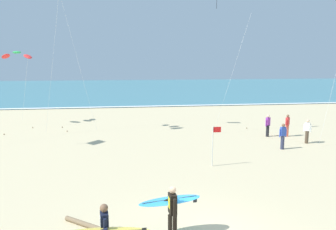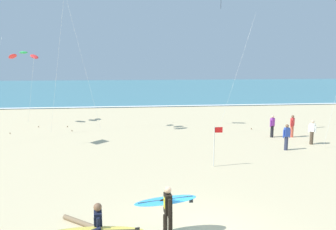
{
  "view_description": "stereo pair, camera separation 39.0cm",
  "coord_description": "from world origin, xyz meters",
  "px_view_note": "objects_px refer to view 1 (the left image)",
  "views": [
    {
      "loc": [
        -2.19,
        -8.55,
        5.23
      ],
      "look_at": [
        -0.26,
        4.94,
        3.01
      ],
      "focal_mm": 34.47,
      "sensor_mm": 36.0,
      "label": 1
    },
    {
      "loc": [
        -1.8,
        -8.6,
        5.23
      ],
      "look_at": [
        -0.26,
        4.94,
        3.01
      ],
      "focal_mm": 34.47,
      "sensor_mm": 36.0,
      "label": 2
    }
  ],
  "objects_px": {
    "bystander_purple_top": "(268,125)",
    "lifeguard_flag": "(214,142)",
    "bystander_blue_top": "(283,136)",
    "bystander_white_top": "(307,131)",
    "kite_arc_emerald_distant": "(17,55)",
    "bystander_red_top": "(287,125)",
    "driftwood_log": "(84,224)",
    "surfer_lead": "(171,206)"
  },
  "relations": [
    {
      "from": "bystander_purple_top",
      "to": "lifeguard_flag",
      "type": "xyz_separation_m",
      "value": [
        -5.7,
        -5.92,
        0.45
      ]
    },
    {
      "from": "surfer_lead",
      "to": "bystander_red_top",
      "type": "relative_size",
      "value": 1.23
    },
    {
      "from": "kite_arc_emerald_distant",
      "to": "driftwood_log",
      "type": "distance_m",
      "value": 21.0
    },
    {
      "from": "kite_arc_emerald_distant",
      "to": "bystander_purple_top",
      "type": "distance_m",
      "value": 20.92
    },
    {
      "from": "kite_arc_emerald_distant",
      "to": "bystander_red_top",
      "type": "distance_m",
      "value": 22.25
    },
    {
      "from": "kite_arc_emerald_distant",
      "to": "bystander_blue_top",
      "type": "relative_size",
      "value": 3.89
    },
    {
      "from": "bystander_blue_top",
      "to": "driftwood_log",
      "type": "bearing_deg",
      "value": -144.05
    },
    {
      "from": "bystander_red_top",
      "to": "bystander_white_top",
      "type": "xyz_separation_m",
      "value": [
        0.28,
        -2.06,
        0.0
      ]
    },
    {
      "from": "bystander_blue_top",
      "to": "driftwood_log",
      "type": "xyz_separation_m",
      "value": [
        -10.95,
        -7.94,
        -0.73
      ]
    },
    {
      "from": "kite_arc_emerald_distant",
      "to": "driftwood_log",
      "type": "relative_size",
      "value": 3.9
    },
    {
      "from": "bystander_red_top",
      "to": "bystander_purple_top",
      "type": "xyz_separation_m",
      "value": [
        -1.41,
        0.14,
        0.0
      ]
    },
    {
      "from": "surfer_lead",
      "to": "lifeguard_flag",
      "type": "xyz_separation_m",
      "value": [
        3.17,
        6.49,
        0.22
      ]
    },
    {
      "from": "kite_arc_emerald_distant",
      "to": "lifeguard_flag",
      "type": "distance_m",
      "value": 19.36
    },
    {
      "from": "surfer_lead",
      "to": "lifeguard_flag",
      "type": "height_order",
      "value": "lifeguard_flag"
    },
    {
      "from": "bystander_red_top",
      "to": "bystander_purple_top",
      "type": "bearing_deg",
      "value": 174.17
    },
    {
      "from": "bystander_white_top",
      "to": "surfer_lead",
      "type": "bearing_deg",
      "value": -135.97
    },
    {
      "from": "kite_arc_emerald_distant",
      "to": "bystander_red_top",
      "type": "relative_size",
      "value": 3.89
    },
    {
      "from": "bystander_white_top",
      "to": "bystander_blue_top",
      "type": "bearing_deg",
      "value": -153.36
    },
    {
      "from": "bystander_red_top",
      "to": "bystander_white_top",
      "type": "distance_m",
      "value": 2.08
    },
    {
      "from": "bystander_white_top",
      "to": "kite_arc_emerald_distant",
      "type": "bearing_deg",
      "value": 154.65
    },
    {
      "from": "kite_arc_emerald_distant",
      "to": "bystander_blue_top",
      "type": "height_order",
      "value": "kite_arc_emerald_distant"
    },
    {
      "from": "surfer_lead",
      "to": "bystander_red_top",
      "type": "xyz_separation_m",
      "value": [
        10.29,
        12.27,
        -0.23
      ]
    },
    {
      "from": "bystander_purple_top",
      "to": "lifeguard_flag",
      "type": "relative_size",
      "value": 0.76
    },
    {
      "from": "kite_arc_emerald_distant",
      "to": "bystander_blue_top",
      "type": "xyz_separation_m",
      "value": [
        18.24,
        -10.89,
        -5.04
      ]
    },
    {
      "from": "kite_arc_emerald_distant",
      "to": "driftwood_log",
      "type": "height_order",
      "value": "kite_arc_emerald_distant"
    },
    {
      "from": "bystander_purple_top",
      "to": "kite_arc_emerald_distant",
      "type": "bearing_deg",
      "value": 158.23
    },
    {
      "from": "bystander_red_top",
      "to": "bystander_blue_top",
      "type": "xyz_separation_m",
      "value": [
        -2.02,
        -3.21,
        0.0
      ]
    },
    {
      "from": "bystander_purple_top",
      "to": "bystander_white_top",
      "type": "relative_size",
      "value": 1.0
    },
    {
      "from": "bystander_blue_top",
      "to": "bystander_white_top",
      "type": "height_order",
      "value": "same"
    },
    {
      "from": "surfer_lead",
      "to": "kite_arc_emerald_distant",
      "type": "xyz_separation_m",
      "value": [
        -9.98,
        19.94,
        4.81
      ]
    },
    {
      "from": "kite_arc_emerald_distant",
      "to": "lifeguard_flag",
      "type": "xyz_separation_m",
      "value": [
        13.16,
        -13.45,
        -4.58
      ]
    },
    {
      "from": "surfer_lead",
      "to": "driftwood_log",
      "type": "xyz_separation_m",
      "value": [
        -2.69,
        1.12,
        -0.96
      ]
    },
    {
      "from": "bystander_white_top",
      "to": "lifeguard_flag",
      "type": "relative_size",
      "value": 0.76
    },
    {
      "from": "bystander_blue_top",
      "to": "bystander_purple_top",
      "type": "distance_m",
      "value": 3.41
    },
    {
      "from": "bystander_blue_top",
      "to": "bystander_white_top",
      "type": "bearing_deg",
      "value": 26.64
    },
    {
      "from": "bystander_blue_top",
      "to": "driftwood_log",
      "type": "relative_size",
      "value": 1.0
    },
    {
      "from": "surfer_lead",
      "to": "driftwood_log",
      "type": "bearing_deg",
      "value": 157.45
    },
    {
      "from": "kite_arc_emerald_distant",
      "to": "bystander_white_top",
      "type": "height_order",
      "value": "kite_arc_emerald_distant"
    },
    {
      "from": "kite_arc_emerald_distant",
      "to": "lifeguard_flag",
      "type": "height_order",
      "value": "kite_arc_emerald_distant"
    },
    {
      "from": "bystander_red_top",
      "to": "kite_arc_emerald_distant",
      "type": "bearing_deg",
      "value": 159.26
    },
    {
      "from": "surfer_lead",
      "to": "bystander_red_top",
      "type": "height_order",
      "value": "surfer_lead"
    },
    {
      "from": "kite_arc_emerald_distant",
      "to": "bystander_blue_top",
      "type": "bearing_deg",
      "value": -30.83
    }
  ]
}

